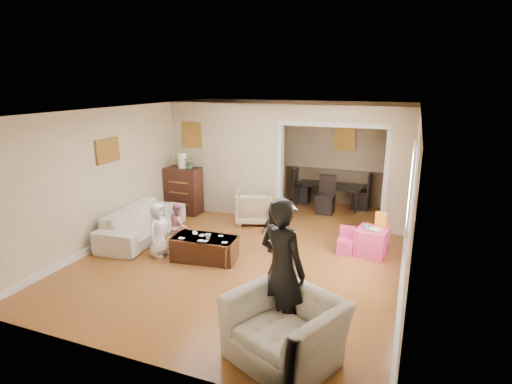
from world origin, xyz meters
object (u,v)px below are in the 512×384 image
at_px(armchair_back, 254,207).
at_px(child_kneel_b, 179,225).
at_px(adult_person, 282,269).
at_px(child_toddler, 275,230).
at_px(cyan_cup, 367,227).
at_px(child_kneel_a, 158,230).
at_px(dresser, 184,190).
at_px(dining_table, 331,194).
at_px(sofa, 143,222).
at_px(armchair_front, 286,329).
at_px(table_lamp, 182,160).
at_px(coffee_cup, 208,237).
at_px(coffee_table, 205,248).
at_px(play_table, 372,242).

relative_size(armchair_back, child_kneel_b, 0.89).
xyz_separation_m(adult_person, child_toddler, (-0.90, 2.40, -0.46)).
bearing_deg(cyan_cup, child_kneel_a, -158.69).
bearing_deg(dresser, dining_table, 30.44).
xyz_separation_m(armchair_back, cyan_cup, (2.55, -0.93, 0.18)).
height_order(sofa, armchair_front, armchair_front).
distance_m(armchair_front, table_lamp, 5.78).
distance_m(child_kneel_b, child_toddler, 1.81).
relative_size(armchair_front, table_lamp, 3.26).
bearing_deg(armchair_front, sofa, 171.03).
height_order(sofa, coffee_cup, sofa).
xyz_separation_m(child_kneel_b, child_toddler, (1.75, 0.45, -0.00)).
height_order(sofa, dresser, dresser).
xyz_separation_m(armchair_back, child_kneel_a, (-0.95, -2.29, 0.14)).
height_order(sofa, child_kneel_a, child_kneel_a).
bearing_deg(coffee_cup, armchair_front, -44.59).
bearing_deg(armchair_back, child_toddler, 105.39).
xyz_separation_m(table_lamp, dining_table, (3.16, 1.86, -1.00)).
bearing_deg(armchair_front, cyan_cup, 105.84).
bearing_deg(sofa, armchair_front, -128.54).
relative_size(sofa, table_lamp, 5.99).
bearing_deg(table_lamp, child_toddler, -27.33).
height_order(dresser, table_lamp, table_lamp).
distance_m(table_lamp, child_kneel_b, 2.29).
bearing_deg(cyan_cup, coffee_table, -155.35).
relative_size(armchair_back, child_kneel_a, 0.80).
bearing_deg(adult_person, armchair_back, -41.04).
xyz_separation_m(armchair_front, adult_person, (-0.18, 0.40, 0.52)).
relative_size(cyan_cup, dining_table, 0.05).
xyz_separation_m(sofa, play_table, (4.41, 0.77, -0.06)).
xyz_separation_m(sofa, armchair_back, (1.76, 1.65, 0.05)).
relative_size(play_table, dining_table, 0.32).
height_order(armchair_front, child_kneel_b, child_kneel_b).
bearing_deg(child_kneel_b, play_table, -102.59).
distance_m(sofa, table_lamp, 1.95).
bearing_deg(child_kneel_a, armchair_back, -20.68).
height_order(coffee_cup, dining_table, dining_table).
height_order(cyan_cup, child_toddler, child_toddler).
bearing_deg(armchair_back, child_kneel_a, 48.54).
xyz_separation_m(coffee_table, cyan_cup, (2.64, 1.21, 0.33)).
relative_size(table_lamp, cyan_cup, 4.50).
xyz_separation_m(adult_person, child_kneel_a, (-2.80, 1.50, -0.40)).
relative_size(table_lamp, child_kneel_b, 0.40).
height_order(coffee_cup, cyan_cup, cyan_cup).
xyz_separation_m(armchair_back, coffee_cup, (0.00, -2.19, 0.11)).
bearing_deg(child_kneel_a, play_table, -66.75).
xyz_separation_m(table_lamp, cyan_cup, (4.36, -0.96, -0.75)).
distance_m(table_lamp, child_kneel_a, 2.61).
bearing_deg(table_lamp, dining_table, 30.44).
xyz_separation_m(dresser, table_lamp, (0.00, 0.00, 0.73)).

